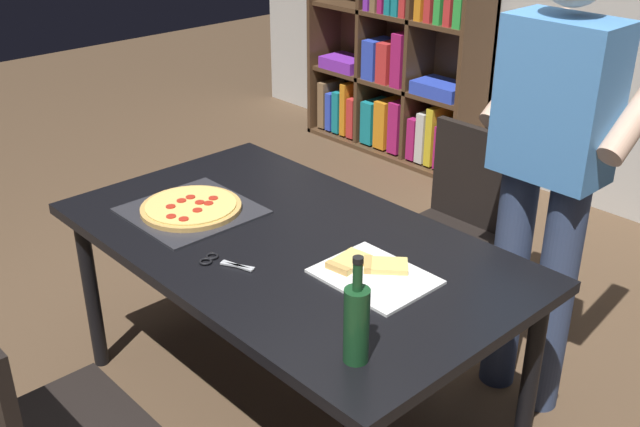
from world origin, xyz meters
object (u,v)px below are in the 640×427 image
kitchen_scissors (219,261)px  person_serving_pizza (552,161)px  chair_near_camera (32,422)px  pepperoni_pizza_on_tray (191,209)px  bookshelf (403,25)px  chair_far_side (456,216)px  dining_table (289,256)px  wine_bottle (357,323)px

kitchen_scissors → person_serving_pizza: bearing=61.1°
chair_near_camera → person_serving_pizza: (0.54, 1.73, 0.49)m
chair_near_camera → pepperoni_pizza_on_tray: size_ratio=2.05×
bookshelf → pepperoni_pizza_on_tray: size_ratio=4.45×
chair_near_camera → chair_far_side: 1.95m
chair_near_camera → kitchen_scissors: 0.74m
dining_table → chair_near_camera: bearing=-90.0°
chair_near_camera → dining_table: bearing=90.0°
wine_bottle → kitchen_scissors: size_ratio=1.60×
dining_table → bookshelf: (-1.58, 2.37, 0.22)m
chair_near_camera → pepperoni_pizza_on_tray: (-0.41, 0.85, 0.25)m
wine_bottle → bookshelf: bearing=129.5°
pepperoni_pizza_on_tray → kitchen_scissors: bearing=-21.5°
chair_near_camera → bookshelf: size_ratio=0.46×
dining_table → person_serving_pizza: (0.54, 0.76, 0.32)m
dining_table → chair_near_camera: (-0.00, -0.98, -0.17)m
dining_table → kitchen_scissors: kitchen_scissors is taller
chair_far_side → chair_near_camera: bearing=-90.0°
dining_table → chair_far_side: bearing=90.0°
bookshelf → person_serving_pizza: size_ratio=1.11×
person_serving_pizza → dining_table: bearing=-125.6°
chair_near_camera → person_serving_pizza: person_serving_pizza is taller
pepperoni_pizza_on_tray → wine_bottle: size_ratio=1.39×
dining_table → pepperoni_pizza_on_tray: 0.44m
chair_far_side → bookshelf: (-1.58, 1.40, 0.39)m
pepperoni_pizza_on_tray → kitchen_scissors: 0.41m
pepperoni_pizza_on_tray → kitchen_scissors: (0.38, -0.15, -0.01)m
chair_far_side → bookshelf: 2.14m
pepperoni_pizza_on_tray → person_serving_pizza: bearing=42.8°
dining_table → pepperoni_pizza_on_tray: bearing=-162.7°
pepperoni_pizza_on_tray → wine_bottle: bearing=-10.2°
dining_table → chair_far_side: (0.00, 0.98, -0.17)m
chair_near_camera → bookshelf: bookshelf is taller
dining_table → kitchen_scissors: size_ratio=8.60×
chair_near_camera → wine_bottle: 0.99m
chair_near_camera → chair_far_side: size_ratio=1.00×
dining_table → person_serving_pizza: 0.98m
person_serving_pizza → wine_bottle: person_serving_pizza is taller
chair_far_side → bookshelf: size_ratio=0.46×
pepperoni_pizza_on_tray → wine_bottle: 1.08m
kitchen_scissors → chair_near_camera: bearing=-87.5°
chair_far_side → bookshelf: bookshelf is taller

